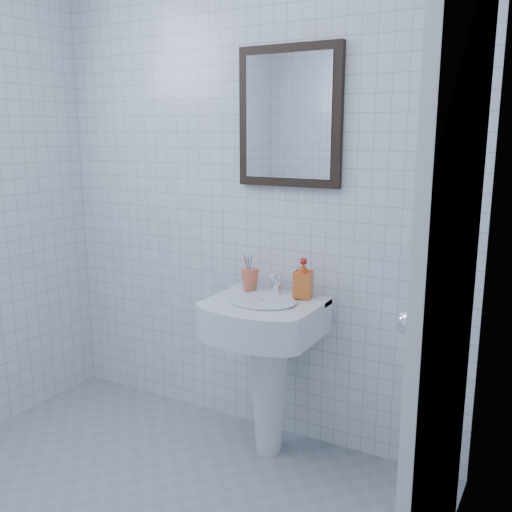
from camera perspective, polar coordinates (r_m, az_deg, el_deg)
The scene contains 10 objects.
wall_back at distance 2.76m, azimuth -0.91°, elevation 7.43°, with size 2.20×0.02×2.50m, color silver.
wall_right at distance 1.23m, azimuth 15.33°, elevation 0.88°, with size 0.02×2.40×2.50m, color silver.
washbasin at distance 2.63m, azimuth 1.13°, elevation -9.39°, with size 0.50×0.36×0.76m.
faucet at distance 2.61m, azimuth 2.10°, elevation -2.93°, with size 0.04×0.09×0.10m.
toothbrush_cup at distance 2.68m, azimuth -0.60°, elevation -2.36°, with size 0.08×0.08×0.10m, color #E46743, non-canonical shape.
soap_dispenser at distance 2.55m, azimuth 4.74°, elevation -2.23°, with size 0.08×0.08×0.18m, color red.
wall_mirror at distance 2.62m, azimuth 3.34°, elevation 13.73°, with size 0.50×0.04×0.62m.
bathroom_door at distance 1.81m, azimuth 18.62°, elevation -3.84°, with size 0.04×0.80×2.00m, color silver.
towel_ring at distance 1.98m, azimuth 19.21°, elevation -1.02°, with size 0.18×0.18×0.01m, color white.
hand_towel at distance 2.03m, azimuth 18.30°, elevation -5.90°, with size 0.03×0.16×0.38m, color white.
Camera 1 is at (1.39, -1.17, 1.48)m, focal length 40.00 mm.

